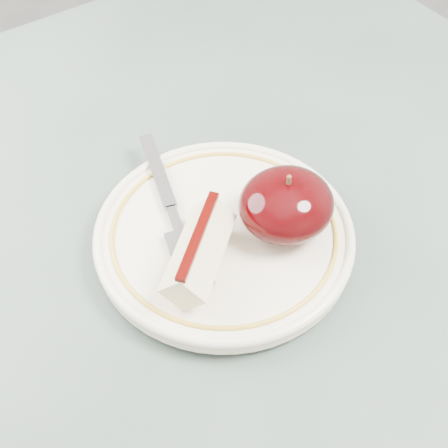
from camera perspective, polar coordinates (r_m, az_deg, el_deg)
table at (r=0.60m, az=0.06°, el=-9.45°), size 0.90×0.90×0.75m
plate at (r=0.53m, az=-0.00°, el=-0.97°), size 0.22×0.22×0.02m
apple_half at (r=0.52m, az=5.70°, el=1.79°), size 0.08×0.08×0.06m
apple_wedge at (r=0.49m, az=-2.31°, el=-2.49°), size 0.09×0.09×0.04m
fork at (r=0.54m, az=-4.85°, el=1.41°), size 0.07×0.18×0.00m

